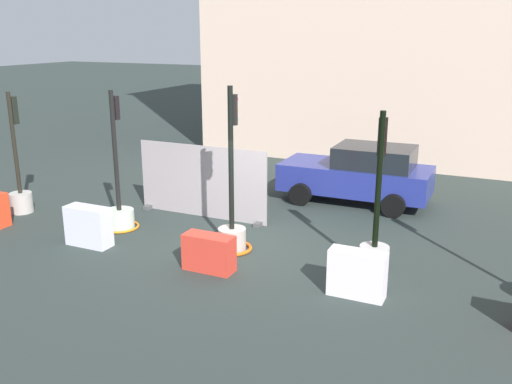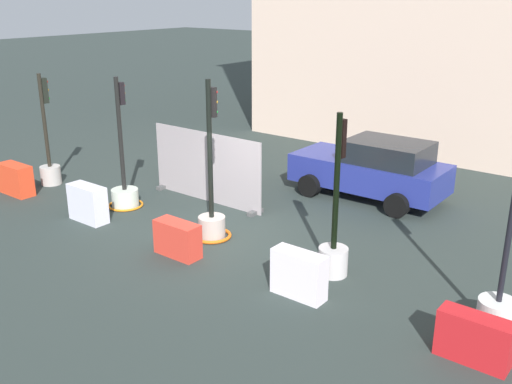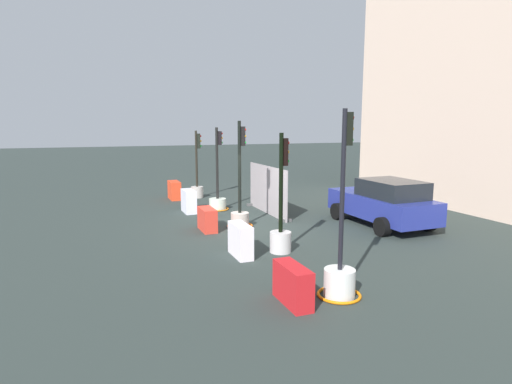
% 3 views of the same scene
% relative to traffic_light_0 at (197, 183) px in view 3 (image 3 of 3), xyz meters
% --- Properties ---
extents(ground_plane, '(120.00, 120.00, 0.00)m').
position_rel_traffic_light_0_xyz_m(ground_plane, '(6.43, 0.09, -0.71)').
color(ground_plane, '#2B3532').
extents(traffic_light_0, '(0.59, 0.59, 3.25)m').
position_rel_traffic_light_0_xyz_m(traffic_light_0, '(0.00, 0.00, 0.00)').
color(traffic_light_0, '#B2ADA7').
rests_on(traffic_light_0, ground_plane).
extents(traffic_light_1, '(0.93, 0.93, 3.41)m').
position_rel_traffic_light_0_xyz_m(traffic_light_1, '(3.21, 0.11, -0.20)').
color(traffic_light_1, beige).
rests_on(traffic_light_1, ground_plane).
extents(traffic_light_2, '(0.91, 0.91, 3.65)m').
position_rel_traffic_light_0_xyz_m(traffic_light_2, '(6.41, -0.01, -0.15)').
color(traffic_light_2, '#B8AAA0').
rests_on(traffic_light_2, ground_plane).
extents(traffic_light_3, '(0.60, 0.60, 3.30)m').
position_rel_traffic_light_0_xyz_m(traffic_light_3, '(9.58, 0.09, -0.03)').
color(traffic_light_3, beige).
rests_on(traffic_light_3, ground_plane).
extents(traffic_light_4, '(0.92, 0.92, 3.82)m').
position_rel_traffic_light_0_xyz_m(traffic_light_4, '(12.81, -0.04, -0.14)').
color(traffic_light_4, silver).
rests_on(traffic_light_4, ground_plane).
extents(construction_barrier_0, '(1.11, 0.47, 0.86)m').
position_rel_traffic_light_0_xyz_m(construction_barrier_0, '(0.05, -1.13, -0.28)').
color(construction_barrier_0, red).
rests_on(construction_barrier_0, ground_plane).
extents(construction_barrier_1, '(1.06, 0.44, 0.92)m').
position_rel_traffic_light_0_xyz_m(construction_barrier_1, '(3.31, -1.14, -0.25)').
color(construction_barrier_1, silver).
rests_on(construction_barrier_1, ground_plane).
extents(construction_barrier_2, '(1.06, 0.44, 0.76)m').
position_rel_traffic_light_0_xyz_m(construction_barrier_2, '(6.49, -1.20, -0.33)').
color(construction_barrier_2, red).
rests_on(construction_barrier_2, ground_plane).
extents(construction_barrier_3, '(1.05, 0.39, 0.89)m').
position_rel_traffic_light_0_xyz_m(construction_barrier_3, '(9.54, -1.07, -0.27)').
color(construction_barrier_3, white).
rests_on(construction_barrier_3, ground_plane).
extents(construction_barrier_4, '(1.11, 0.39, 0.78)m').
position_rel_traffic_light_0_xyz_m(construction_barrier_4, '(12.78, -1.10, -0.32)').
color(construction_barrier_4, red).
rests_on(construction_barrier_4, ground_plane).
extents(car_blue_estate, '(4.21, 2.19, 1.66)m').
position_rel_traffic_light_0_xyz_m(car_blue_estate, '(8.04, 4.75, 0.12)').
color(car_blue_estate, navy).
rests_on(car_blue_estate, ground_plane).
extents(site_fence_panel, '(3.72, 0.50, 1.91)m').
position_rel_traffic_light_0_xyz_m(site_fence_panel, '(4.61, 1.77, 0.19)').
color(site_fence_panel, '#A19699').
rests_on(site_fence_panel, ground_plane).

